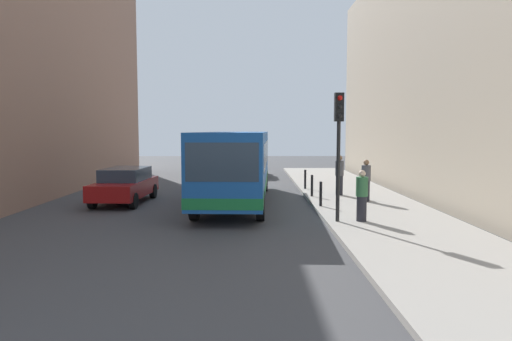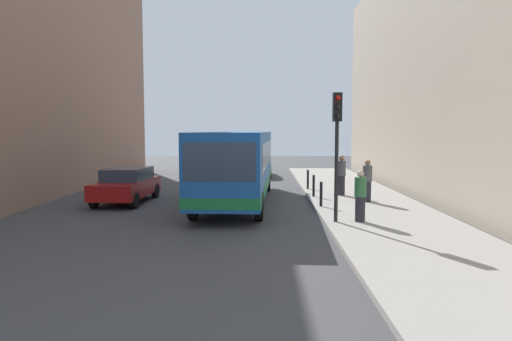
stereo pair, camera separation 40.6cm
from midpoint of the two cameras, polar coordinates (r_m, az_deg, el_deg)
The scene contains 13 objects.
ground_plane at distance 16.84m, azimuth -2.61°, elevation -5.64°, with size 80.00×80.00×0.00m, color #424244.
sidewalk at distance 17.35m, azimuth 15.56°, elevation -5.25°, with size 4.40×40.00×0.15m, color #9E9991.
building_right at distance 23.23m, azimuth 28.34°, elevation 11.66°, with size 7.00×32.00×12.10m, color #B2A38C.
bus at distance 20.01m, azimuth -1.65°, elevation 1.02°, with size 3.01×11.12×3.00m.
car_beside_bus at distance 20.79m, azimuth -14.78°, elevation -1.61°, with size 2.02×4.48×1.48m.
car_behind_bus at distance 31.85m, azimuth 0.45°, elevation 0.75°, with size 1.94×4.44×1.48m.
traffic_light at distance 15.18m, azimuth 10.52°, elevation 4.55°, with size 0.28×0.33×4.10m.
bollard_near at distance 18.38m, azimuth 8.50°, elevation -2.83°, with size 0.11×0.11×0.95m, color black.
bollard_mid at distance 21.07m, azimuth 7.52°, elevation -1.84°, with size 0.11×0.11×0.95m, color black.
bollard_far at distance 23.76m, azimuth 6.77°, elevation -1.07°, with size 0.11×0.11×0.95m, color black.
pedestrian_near_signal at distance 15.51m, azimuth 13.22°, elevation -3.04°, with size 0.38×0.38×1.65m.
pedestrian_mid_sidewalk at distance 19.89m, azimuth 13.87°, elevation -1.21°, with size 0.38×0.38×1.72m.
pedestrian_far_sidewalk at distance 21.61m, azimuth 10.81°, elevation -0.57°, with size 0.38×0.38×1.80m.
Camera 2 is at (1.24, -16.53, 3.07)m, focal length 33.12 mm.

